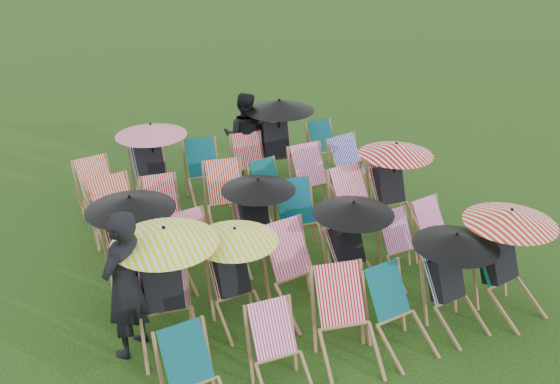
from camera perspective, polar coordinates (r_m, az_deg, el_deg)
name	(u,v)px	position (r m, az deg, el deg)	size (l,w,h in m)	color
ground	(283,259)	(8.81, 0.24, -6.11)	(100.00, 100.00, 0.00)	black
deckchair_0	(196,383)	(6.24, -7.67, -16.93)	(0.63, 0.84, 0.87)	olive
deckchair_1	(281,355)	(6.51, 0.08, -14.66)	(0.61, 0.81, 0.85)	olive
deckchair_2	(347,323)	(6.85, 6.17, -11.78)	(0.81, 1.01, 0.98)	olive
deckchair_3	(400,314)	(7.13, 10.94, -10.92)	(0.65, 0.86, 0.88)	olive
deckchair_4	(455,280)	(7.53, 15.68, -7.73)	(0.98, 1.05, 1.17)	olive
deckchair_5	(508,259)	(7.98, 20.16, -5.81)	(1.09, 1.18, 1.30)	olive
deckchair_6	(165,286)	(7.04, -10.44, -8.43)	(1.18, 1.26, 1.40)	olive
deckchair_7	(236,275)	(7.33, -4.03, -7.58)	(1.00, 1.05, 1.19)	olive
deckchair_8	(300,273)	(7.58, 1.81, -7.37)	(0.77, 1.00, 1.02)	olive
deckchair_9	(354,246)	(7.91, 6.81, -4.95)	(1.02, 1.11, 1.21)	olive
deckchair_10	(405,248)	(8.41, 11.39, -5.08)	(0.58, 0.78, 0.82)	olive
deckchair_11	(441,236)	(8.78, 14.53, -3.93)	(0.68, 0.86, 0.85)	olive
deckchair_12	(134,245)	(7.97, -13.22, -4.77)	(1.11, 1.18, 1.32)	olive
deckchair_13	(200,250)	(8.27, -7.33, -5.24)	(0.66, 0.84, 0.84)	olive
deckchair_14	(258,220)	(8.48, -1.99, -2.58)	(1.01, 1.06, 1.20)	olive
deckchair_15	(301,222)	(8.75, 1.89, -2.73)	(0.76, 0.97, 0.97)	olive
deckchair_16	(361,209)	(9.11, 7.45, -1.51)	(0.77, 1.01, 1.03)	olive
deckchair_17	(394,185)	(9.49, 10.41, 0.62)	(1.11, 1.16, 1.32)	olive
deckchair_18	(121,220)	(8.99, -14.31, -2.52)	(0.82, 1.04, 1.03)	olive
deckchair_19	(164,213)	(9.23, -10.57, -1.86)	(0.68, 0.88, 0.89)	olive
deckchair_20	(228,200)	(9.38, -4.80, -0.71)	(0.80, 1.00, 0.98)	olive
deckchair_21	(275,192)	(9.72, -0.50, -0.04)	(0.70, 0.88, 0.86)	olive
deckchair_22	(317,182)	(9.94, 3.38, 0.96)	(0.68, 0.93, 0.99)	olive
deckchair_23	(357,172)	(10.34, 7.10, 1.84)	(0.83, 1.04, 1.01)	olive
deckchair_24	(102,193)	(10.02, -15.98, -0.07)	(0.74, 0.94, 0.93)	olive
deckchair_25	(153,164)	(10.23, -11.55, 2.50)	(1.14, 1.18, 1.35)	olive
deckchair_26	(206,173)	(10.37, -6.80, 1.73)	(0.71, 0.93, 0.94)	olive
deckchair_27	(251,165)	(10.64, -2.64, 2.44)	(0.73, 0.92, 0.91)	olive
deckchair_28	(278,140)	(10.91, -0.15, 4.80)	(1.22, 1.30, 1.45)	olive
deckchair_29	(328,149)	(11.44, 4.43, 3.97)	(0.60, 0.82, 0.87)	olive
person_left	(125,285)	(6.93, -14.01, -8.21)	(0.63, 0.41, 1.73)	black
person_rear	(245,135)	(11.08, -3.26, 5.18)	(0.76, 0.59, 1.56)	black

